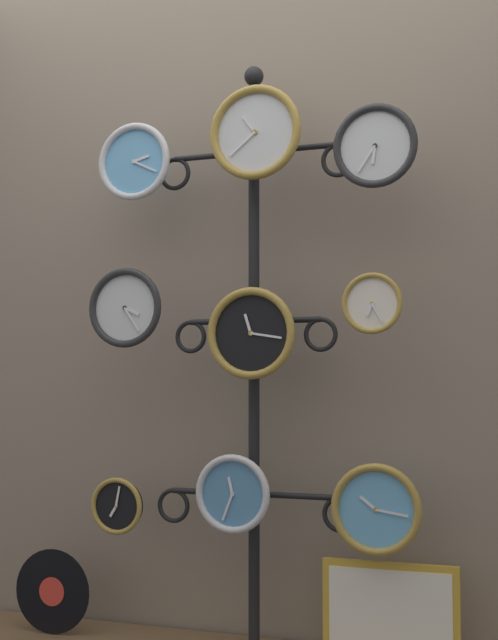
% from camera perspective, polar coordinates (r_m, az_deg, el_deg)
% --- Properties ---
extents(shop_wall, '(4.40, 0.04, 2.80)m').
position_cam_1_polar(shop_wall, '(3.19, 1.28, 4.40)').
color(shop_wall, gray).
rests_on(shop_wall, ground_plane).
extents(display_stand, '(0.71, 0.37, 2.02)m').
position_cam_1_polar(display_stand, '(3.01, 0.33, -8.12)').
color(display_stand, black).
rests_on(display_stand, ground_plane).
extents(clock_top_left, '(0.28, 0.04, 0.28)m').
position_cam_1_polar(clock_top_left, '(3.19, -7.33, 10.00)').
color(clock_top_left, '#60A8DB').
extents(clock_top_center, '(0.32, 0.04, 0.32)m').
position_cam_1_polar(clock_top_center, '(3.00, 0.41, 11.91)').
color(clock_top_center, silver).
extents(clock_top_right, '(0.27, 0.04, 0.27)m').
position_cam_1_polar(clock_top_right, '(2.89, 8.09, 10.96)').
color(clock_top_right, silver).
extents(clock_middle_left, '(0.27, 0.04, 0.27)m').
position_cam_1_polar(clock_middle_left, '(3.08, -7.90, 0.77)').
color(clock_middle_left, silver).
extents(clock_middle_center, '(0.30, 0.04, 0.30)m').
position_cam_1_polar(clock_middle_center, '(2.91, 0.15, -0.85)').
color(clock_middle_center, black).
extents(clock_middle_right, '(0.19, 0.04, 0.19)m').
position_cam_1_polar(clock_middle_right, '(2.82, 7.90, 1.06)').
color(clock_middle_right, silver).
extents(clock_bottom_left, '(0.19, 0.04, 0.19)m').
position_cam_1_polar(clock_bottom_left, '(3.14, -8.43, -11.69)').
color(clock_bottom_left, black).
extents(clock_bottom_center, '(0.26, 0.04, 0.26)m').
position_cam_1_polar(clock_bottom_center, '(2.94, -1.02, -11.06)').
color(clock_bottom_center, '#4C84B2').
extents(clock_bottom_right, '(0.28, 0.04, 0.28)m').
position_cam_1_polar(clock_bottom_right, '(2.83, 8.15, -11.91)').
color(clock_bottom_right, '#60A8DB').
extents(vinyl_record, '(0.29, 0.01, 0.29)m').
position_cam_1_polar(vinyl_record, '(3.31, -12.48, -16.60)').
color(vinyl_record, black).
rests_on(vinyl_record, low_shelf).
extents(picture_frame, '(0.43, 0.02, 0.32)m').
position_cam_1_polar(picture_frame, '(2.93, 9.03, -18.12)').
color(picture_frame, gold).
rests_on(picture_frame, low_shelf).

